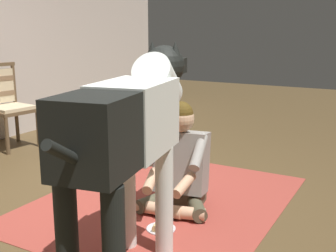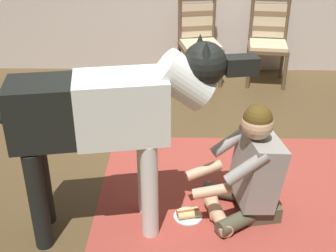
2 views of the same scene
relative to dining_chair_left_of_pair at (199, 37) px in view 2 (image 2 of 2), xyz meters
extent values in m
plane|color=brown|center=(0.12, -2.24, -0.54)|extent=(15.43, 15.43, 0.00)
cube|color=#9A3B31|center=(0.26, -2.43, -0.54)|extent=(2.22, 1.82, 0.01)
cylinder|color=brown|center=(0.26, -0.25, -0.33)|extent=(0.04, 0.04, 0.42)
cylinder|color=brown|center=(-0.15, -0.33, -0.33)|extent=(0.04, 0.04, 0.42)
cylinder|color=brown|center=(0.18, 0.16, -0.33)|extent=(0.04, 0.04, 0.42)
cylinder|color=brown|center=(-0.23, 0.08, -0.33)|extent=(0.04, 0.04, 0.42)
cube|color=brown|center=(0.02, -0.08, -0.10)|extent=(0.54, 0.54, 0.04)
cube|color=beige|center=(0.02, -0.08, -0.06)|extent=(0.50, 0.50, 0.04)
cylinder|color=brown|center=(0.18, 0.16, 0.18)|extent=(0.04, 0.04, 0.52)
cylinder|color=brown|center=(-0.23, 0.08, 0.18)|extent=(0.04, 0.04, 0.52)
cube|color=beige|center=(-0.02, 0.12, 0.17)|extent=(0.38, 0.12, 0.40)
cube|color=brown|center=(-0.02, 0.12, 0.26)|extent=(0.39, 0.13, 0.06)
cube|color=brown|center=(-0.02, 0.12, 0.08)|extent=(0.39, 0.13, 0.06)
cylinder|color=brown|center=(1.00, -0.32, -0.33)|extent=(0.04, 0.04, 0.42)
cylinder|color=brown|center=(0.58, -0.26, -0.33)|extent=(0.04, 0.04, 0.42)
cylinder|color=brown|center=(1.05, 0.10, -0.33)|extent=(0.04, 0.04, 0.42)
cylinder|color=brown|center=(0.63, 0.15, -0.33)|extent=(0.04, 0.04, 0.42)
cube|color=brown|center=(0.82, -0.08, -0.10)|extent=(0.51, 0.51, 0.04)
cube|color=beige|center=(0.82, -0.08, -0.06)|extent=(0.47, 0.47, 0.04)
cylinder|color=brown|center=(1.05, 0.10, 0.18)|extent=(0.04, 0.04, 0.52)
cylinder|color=brown|center=(0.63, 0.15, 0.18)|extent=(0.04, 0.04, 0.52)
cube|color=beige|center=(0.84, 0.12, 0.17)|extent=(0.38, 0.10, 0.40)
cube|color=brown|center=(0.84, 0.12, 0.26)|extent=(0.39, 0.11, 0.06)
cube|color=brown|center=(0.84, 0.12, 0.08)|extent=(0.39, 0.11, 0.06)
cube|color=#4C4A36|center=(0.32, -2.58, -0.48)|extent=(0.30, 0.38, 0.12)
cylinder|color=#4C4A36|center=(0.19, -2.76, -0.48)|extent=(0.39, 0.32, 0.11)
cylinder|color=tan|center=(0.03, -2.72, -0.48)|extent=(0.18, 0.37, 0.09)
cylinder|color=#4C4A36|center=(0.13, -2.46, -0.48)|extent=(0.41, 0.21, 0.11)
cylinder|color=tan|center=(0.00, -2.55, -0.48)|extent=(0.13, 0.37, 0.09)
cube|color=gray|center=(0.29, -2.59, -0.18)|extent=(0.34, 0.44, 0.50)
cylinder|color=gray|center=(0.18, -2.79, -0.05)|extent=(0.30, 0.13, 0.24)
cylinder|color=tan|center=(-0.02, -2.77, -0.24)|extent=(0.27, 0.08, 0.12)
cylinder|color=gray|center=(0.12, -2.44, -0.05)|extent=(0.30, 0.13, 0.24)
cylinder|color=tan|center=(-0.07, -2.53, -0.24)|extent=(0.28, 0.15, 0.12)
sphere|color=tan|center=(0.26, -2.60, 0.16)|extent=(0.21, 0.21, 0.21)
sphere|color=#503B14|center=(0.26, -2.60, 0.20)|extent=(0.19, 0.19, 0.19)
cylinder|color=white|center=(-0.48, -2.60, -0.20)|extent=(0.11, 0.11, 0.69)
cylinder|color=white|center=(-0.43, -2.84, -0.20)|extent=(0.11, 0.11, 0.69)
cylinder|color=black|center=(-1.16, -2.72, -0.20)|extent=(0.11, 0.11, 0.69)
cylinder|color=black|center=(-1.11, -2.96, -0.20)|extent=(0.11, 0.11, 0.69)
cube|color=white|center=(-0.60, -2.75, 0.35)|extent=(0.60, 0.45, 0.40)
cube|color=black|center=(-1.01, -2.82, 0.35)|extent=(0.53, 0.41, 0.38)
cylinder|color=white|center=(-0.22, -2.68, 0.50)|extent=(0.44, 0.31, 0.39)
sphere|color=black|center=(-0.10, -2.66, 0.59)|extent=(0.27, 0.27, 0.27)
cube|color=black|center=(0.12, -2.62, 0.57)|extent=(0.22, 0.15, 0.11)
cone|color=black|center=(-0.13, -2.58, 0.69)|extent=(0.11, 0.11, 0.12)
cone|color=black|center=(-0.10, -2.74, 0.69)|extent=(0.11, 0.11, 0.12)
cylinder|color=black|center=(-1.26, -2.86, 0.31)|extent=(0.36, 0.11, 0.23)
cylinder|color=silver|center=(-0.18, -2.67, -0.54)|extent=(0.20, 0.20, 0.01)
cylinder|color=#D7BA72|center=(-0.17, -2.69, -0.51)|extent=(0.16, 0.08, 0.05)
cylinder|color=#D7BA72|center=(-0.18, -2.65, -0.51)|extent=(0.16, 0.08, 0.05)
cylinder|color=brown|center=(-0.18, -2.67, -0.50)|extent=(0.16, 0.07, 0.04)
camera|label=1|loc=(-2.57, -4.06, 0.83)|focal=45.96mm
camera|label=2|loc=(-0.27, -5.13, 1.46)|focal=46.88mm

